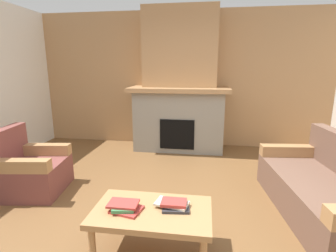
# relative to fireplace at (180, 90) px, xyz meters

# --- Properties ---
(ground) EXTENTS (9.00, 9.00, 0.00)m
(ground) POSITION_rel_fireplace_xyz_m (0.00, -2.62, -1.16)
(ground) COLOR brown
(wall_back_wood_panel) EXTENTS (6.00, 0.12, 2.70)m
(wall_back_wood_panel) POSITION_rel_fireplace_xyz_m (0.00, 0.38, 0.19)
(wall_back_wood_panel) COLOR tan
(wall_back_wood_panel) RESTS_ON ground
(fireplace) EXTENTS (1.90, 0.82, 2.70)m
(fireplace) POSITION_rel_fireplace_xyz_m (0.00, 0.00, 0.00)
(fireplace) COLOR gray
(fireplace) RESTS_ON ground
(couch) EXTENTS (1.02, 1.88, 0.85)m
(couch) POSITION_rel_fireplace_xyz_m (1.85, -2.20, -0.88)
(couch) COLOR brown
(couch) RESTS_ON ground
(armchair) EXTENTS (0.86, 0.86, 0.85)m
(armchair) POSITION_rel_fireplace_xyz_m (-1.74, -2.15, -0.87)
(armchair) COLOR brown
(armchair) RESTS_ON ground
(coffee_table) EXTENTS (1.00, 0.60, 0.43)m
(coffee_table) POSITION_rel_fireplace_xyz_m (0.09, -3.08, -0.79)
(coffee_table) COLOR #A87A4C
(coffee_table) RESTS_ON ground
(book_stack_near_edge) EXTENTS (0.30, 0.25, 0.07)m
(book_stack_near_edge) POSITION_rel_fireplace_xyz_m (-0.14, -3.12, -0.70)
(book_stack_near_edge) COLOR #B23833
(book_stack_near_edge) RESTS_ON coffee_table
(book_stack_center) EXTENTS (0.31, 0.24, 0.07)m
(book_stack_center) POSITION_rel_fireplace_xyz_m (0.27, -3.02, -0.70)
(book_stack_center) COLOR #2D2D33
(book_stack_center) RESTS_ON coffee_table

